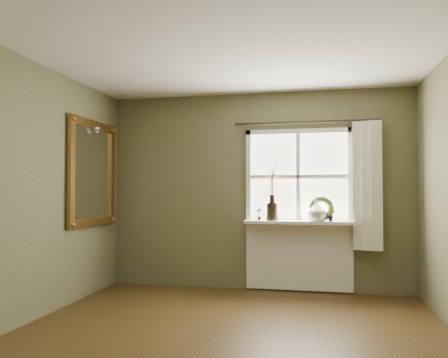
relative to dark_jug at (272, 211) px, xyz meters
name	(u,v)px	position (x,y,z in m)	size (l,w,h in m)	color
floor	(221,350)	(-0.22, -2.12, -1.03)	(4.50, 4.50, 0.00)	#3F2C13
ceiling	(221,34)	(-0.22, -2.12, 1.57)	(4.50, 4.50, 0.00)	silver
wall_back	(257,191)	(-0.22, 0.18, 0.27)	(4.00, 0.10, 2.60)	brown
wall_left	(2,191)	(-2.27, -2.12, 0.27)	(0.10, 4.50, 2.60)	brown
wall_front	(63,189)	(-0.22, -4.42, 0.27)	(4.00, 0.10, 2.60)	brown
window_frame	(298,177)	(0.33, 0.11, 0.45)	(1.36, 0.06, 1.24)	white
window_sill	(298,222)	(0.33, 0.00, -0.13)	(1.36, 0.26, 0.04)	white
window_apron	(299,256)	(0.33, 0.11, -0.57)	(1.36, 0.04, 0.88)	white
dark_jug	(272,211)	(0.00, 0.00, 0.00)	(0.16, 0.16, 0.23)	black
cream_vase	(317,211)	(0.56, 0.00, 0.02)	(0.25, 0.25, 0.26)	silver
wreath	(321,211)	(0.62, 0.04, 0.01)	(0.32, 0.32, 0.08)	#30421D
potted_plant_left	(259,214)	(-0.17, 0.00, -0.04)	(0.08, 0.06, 0.16)	#30421D
potted_plant_right	(331,215)	(0.74, 0.00, -0.04)	(0.08, 0.07, 0.15)	#30421D
curtain	(367,185)	(1.17, 0.01, 0.33)	(0.36, 0.12, 1.59)	silver
curtain_rod	(306,122)	(0.43, 0.05, 1.15)	(0.03, 0.03, 1.84)	black
gilt_mirror	(93,173)	(-2.19, -0.61, 0.49)	(0.10, 1.10, 1.31)	white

